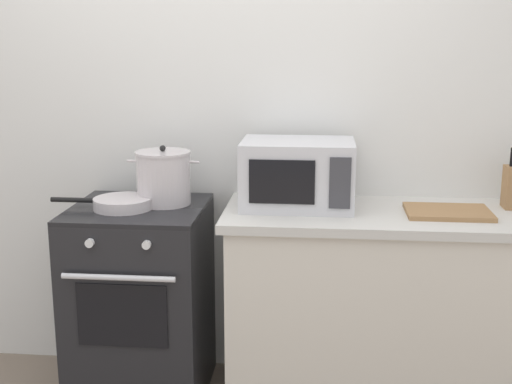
% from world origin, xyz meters
% --- Properties ---
extents(back_wall, '(4.40, 0.10, 2.50)m').
position_xyz_m(back_wall, '(0.30, 0.97, 1.25)').
color(back_wall, silver).
rests_on(back_wall, ground_plane).
extents(lower_cabinet_right, '(1.64, 0.56, 0.88)m').
position_xyz_m(lower_cabinet_right, '(0.90, 0.62, 0.44)').
color(lower_cabinet_right, beige).
rests_on(lower_cabinet_right, ground_plane).
extents(countertop_right, '(1.70, 0.60, 0.04)m').
position_xyz_m(countertop_right, '(0.90, 0.62, 0.90)').
color(countertop_right, beige).
rests_on(countertop_right, lower_cabinet_right).
extents(stove, '(0.60, 0.64, 0.92)m').
position_xyz_m(stove, '(-0.35, 0.60, 0.46)').
color(stove, black).
rests_on(stove, ground_plane).
extents(stock_pot, '(0.34, 0.25, 0.27)m').
position_xyz_m(stock_pot, '(-0.24, 0.67, 1.04)').
color(stock_pot, silver).
rests_on(stock_pot, stove).
extents(frying_pan, '(0.46, 0.26, 0.05)m').
position_xyz_m(frying_pan, '(-0.41, 0.56, 0.95)').
color(frying_pan, silver).
rests_on(frying_pan, stove).
extents(microwave, '(0.50, 0.37, 0.30)m').
position_xyz_m(microwave, '(0.37, 0.68, 1.07)').
color(microwave, silver).
rests_on(microwave, countertop_right).
extents(cutting_board, '(0.36, 0.26, 0.02)m').
position_xyz_m(cutting_board, '(1.03, 0.60, 0.93)').
color(cutting_board, '#997047').
rests_on(cutting_board, countertop_right).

